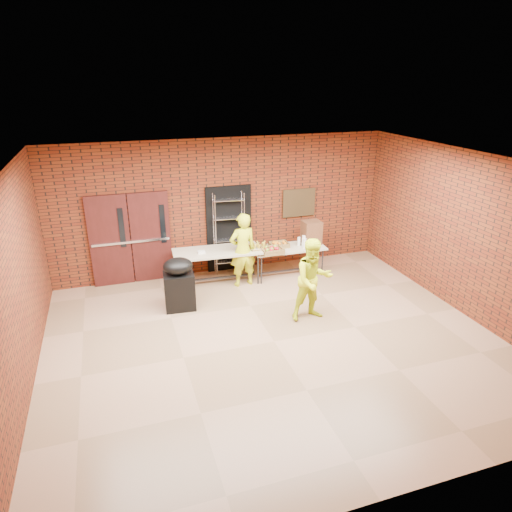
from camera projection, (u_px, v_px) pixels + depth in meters
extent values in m
cube|color=#8B6B4B|center=(274.00, 342.00, 8.28)|extent=(8.00, 7.00, 0.04)
cube|color=silver|center=(277.00, 164.00, 7.07)|extent=(8.00, 7.00, 0.04)
cube|color=maroon|center=(224.00, 206.00, 10.78)|extent=(8.00, 0.04, 3.20)
cube|color=maroon|center=(398.00, 387.00, 4.57)|extent=(8.00, 0.04, 3.20)
cube|color=maroon|center=(12.00, 293.00, 6.52)|extent=(0.04, 7.00, 3.20)
cube|color=maroon|center=(470.00, 236.00, 8.84)|extent=(0.04, 7.00, 3.20)
cube|color=#431513|center=(110.00, 241.00, 10.15)|extent=(0.88, 0.08, 2.10)
cube|color=#431513|center=(151.00, 237.00, 10.41)|extent=(0.88, 0.08, 2.10)
cube|color=black|center=(122.00, 228.00, 10.08)|extent=(0.12, 0.02, 0.90)
cube|color=black|center=(163.00, 224.00, 10.34)|extent=(0.12, 0.02, 0.90)
cube|color=silver|center=(131.00, 242.00, 10.25)|extent=(1.70, 0.04, 0.05)
cube|color=black|center=(229.00, 229.00, 10.96)|extent=(1.10, 0.06, 2.10)
cube|color=#3B2B17|center=(299.00, 203.00, 11.29)|extent=(0.85, 0.04, 0.70)
cube|color=tan|center=(217.00, 251.00, 10.30)|extent=(2.01, 0.93, 0.04)
cube|color=#2C2C31|center=(218.00, 278.00, 10.54)|extent=(1.75, 0.15, 0.03)
cylinder|color=#2C2C31|center=(177.00, 267.00, 10.48)|extent=(0.04, 0.04, 0.76)
cylinder|color=#2C2C31|center=(250.00, 258.00, 10.99)|extent=(0.04, 0.04, 0.76)
cylinder|color=#2C2C31|center=(182.00, 278.00, 9.91)|extent=(0.04, 0.04, 0.76)
cylinder|color=#2C2C31|center=(258.00, 269.00, 10.41)|extent=(0.04, 0.04, 0.76)
cube|color=tan|center=(288.00, 248.00, 10.77)|extent=(1.75, 0.77, 0.04)
cube|color=#2C2C31|center=(288.00, 270.00, 10.98)|extent=(1.54, 0.09, 0.03)
cylinder|color=#2C2C31|center=(254.00, 261.00, 10.93)|extent=(0.03, 0.03, 0.67)
cylinder|color=#2C2C31|center=(312.00, 254.00, 11.38)|extent=(0.03, 0.03, 0.67)
cylinder|color=#2C2C31|center=(261.00, 270.00, 10.43)|extent=(0.03, 0.03, 0.67)
cylinder|color=#2C2C31|center=(322.00, 262.00, 10.87)|extent=(0.03, 0.03, 0.67)
cube|color=olive|center=(259.00, 250.00, 10.48)|extent=(0.46, 0.36, 0.07)
cube|color=olive|center=(279.00, 245.00, 10.77)|extent=(0.43, 0.33, 0.07)
cube|color=olive|center=(272.00, 251.00, 10.40)|extent=(0.49, 0.38, 0.08)
cylinder|color=#134A1C|center=(245.00, 248.00, 10.41)|extent=(0.39, 0.39, 0.01)
cube|color=white|center=(201.00, 252.00, 10.13)|extent=(0.16, 0.11, 0.05)
cube|color=brown|center=(311.00, 232.00, 10.91)|extent=(0.42, 0.38, 0.56)
cylinder|color=white|center=(304.00, 241.00, 10.76)|extent=(0.09, 0.09, 0.27)
cylinder|color=white|center=(305.00, 243.00, 10.68)|extent=(0.08, 0.08, 0.23)
cylinder|color=white|center=(299.00, 242.00, 10.82)|extent=(0.07, 0.07, 0.21)
cube|color=black|center=(180.00, 291.00, 9.33)|extent=(0.64, 0.54, 0.77)
ellipsoid|color=black|center=(178.00, 266.00, 9.13)|extent=(0.63, 0.55, 0.33)
imported|color=#D2E419|center=(243.00, 250.00, 10.19)|extent=(0.67, 0.48, 1.70)
imported|color=#D2E419|center=(313.00, 280.00, 8.78)|extent=(0.82, 0.65, 1.65)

